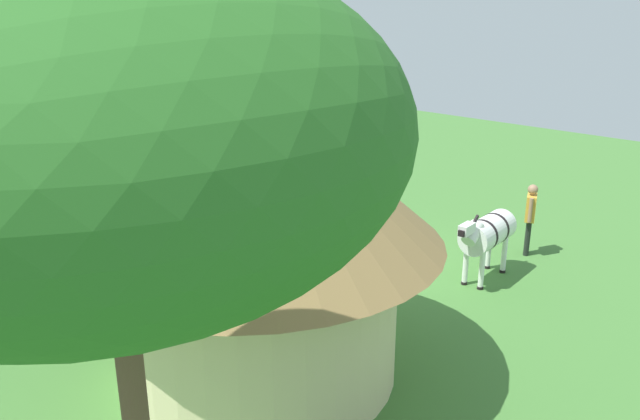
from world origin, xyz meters
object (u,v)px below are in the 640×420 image
thatched_hut (255,215)px  zebra_by_umbrella (321,178)px  patio_chair_near_hut (293,222)px  guest_beside_umbrella (311,211)px  patio_chair_west_end (238,202)px  guest_behind_table (258,177)px  patio_chair_east_end (196,229)px  acacia_tree_left_background (103,95)px  striped_lounge_chair (375,230)px  standing_watcher (530,213)px  patio_dining_table (243,212)px  zebra_nearest_camera (487,234)px  shade_umbrella (239,124)px  acacia_tree_behind_hut (104,131)px

thatched_hut → zebra_by_umbrella: (4.90, -6.14, -1.56)m
patio_chair_near_hut → guest_beside_umbrella: guest_beside_umbrella is taller
patio_chair_west_end → guest_behind_table: (0.15, -0.83, 0.52)m
patio_chair_east_end → acacia_tree_left_background: (0.08, 1.86, 3.26)m
patio_chair_west_end → striped_lounge_chair: patio_chair_west_end is taller
standing_watcher → guest_beside_umbrella: bearing=108.9°
patio_dining_table → patio_chair_near_hut: size_ratio=1.70×
guest_behind_table → zebra_by_umbrella: guest_behind_table is taller
standing_watcher → zebra_by_umbrella: bearing=77.9°
patio_chair_east_end → zebra_by_umbrella: (-0.07, -4.02, 0.49)m
patio_chair_near_hut → zebra_nearest_camera: (-4.37, -1.42, 0.49)m
standing_watcher → shade_umbrella: bearing=101.2°
guest_beside_umbrella → zebra_by_umbrella: 2.90m
patio_chair_east_end → acacia_tree_behind_hut: bearing=-30.2°
acacia_tree_behind_hut → patio_chair_west_end: bearing=-40.0°
acacia_tree_behind_hut → standing_watcher: bearing=-76.5°
patio_chair_west_end → zebra_nearest_camera: size_ratio=0.43×
patio_chair_near_hut → acacia_tree_behind_hut: size_ratio=0.15×
guest_beside_umbrella → patio_chair_west_end: bearing=-96.2°
standing_watcher → patio_chair_near_hut: bearing=102.4°
zebra_by_umbrella → acacia_tree_behind_hut: bearing=174.9°
standing_watcher → striped_lounge_chair: (3.06, 1.78, -0.75)m
patio_chair_east_end → guest_beside_umbrella: guest_beside_umbrella is taller
shade_umbrella → acacia_tree_left_background: bearing=86.7°
patio_chair_west_end → patio_chair_near_hut: bearing=121.6°
thatched_hut → patio_chair_east_end: (4.97, -2.12, -2.05)m
shade_umbrella → acacia_tree_behind_hut: acacia_tree_behind_hut is taller
shade_umbrella → patio_dining_table: bearing=90.0°
patio_chair_near_hut → zebra_by_umbrella: 2.41m
acacia_tree_left_background → patio_chair_west_end: bearing=-76.6°
patio_chair_west_end → acacia_tree_left_background: acacia_tree_left_background is taller
patio_chair_west_end → zebra_nearest_camera: 6.73m
guest_beside_umbrella → acacia_tree_behind_hut: bearing=35.8°
patio_dining_table → patio_chair_west_end: bearing=-31.7°
guest_beside_umbrella → guest_behind_table: 3.24m
patio_chair_east_end → guest_behind_table: 3.06m
guest_beside_umbrella → patio_chair_east_end: bearing=-50.6°
thatched_hut → guest_beside_umbrella: bearing=-52.7°
guest_behind_table → zebra_nearest_camera: guest_behind_table is taller
acacia_tree_left_background → standing_watcher: bearing=-128.1°
patio_chair_near_hut → guest_beside_umbrella: (-0.75, 0.13, 0.48)m
patio_chair_east_end → guest_behind_table: size_ratio=0.52×
striped_lounge_chair → acacia_tree_left_background: bearing=32.4°
patio_dining_table → striped_lounge_chair: size_ratio=1.60×
zebra_by_umbrella → patio_chair_near_hut: bearing=164.0°
zebra_nearest_camera → patio_chair_near_hut: bearing=12.0°
patio_dining_table → guest_beside_umbrella: size_ratio=0.92×
thatched_hut → shade_umbrella: 5.94m
patio_dining_table → acacia_tree_behind_hut: (-8.07, 7.00, 4.06)m
guest_beside_umbrella → patio_chair_near_hut: bearing=-103.1°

